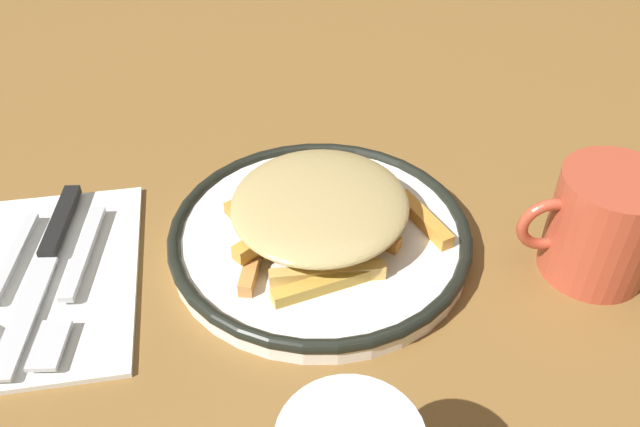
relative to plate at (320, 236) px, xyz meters
name	(u,v)px	position (x,y,z in m)	size (l,w,h in m)	color
ground_plane	(320,246)	(0.00, 0.00, -0.01)	(2.60, 2.60, 0.00)	brown
plate	(320,236)	(0.00, 0.00, 0.00)	(0.26, 0.26, 0.02)	white
fries_heap	(319,211)	(0.00, 0.00, 0.03)	(0.20, 0.19, 0.04)	#CF8A43
napkin	(44,277)	(0.23, 0.02, -0.01)	(0.15, 0.22, 0.01)	silver
fork	(73,280)	(0.20, 0.03, 0.00)	(0.03, 0.18, 0.01)	silver
knife	(48,254)	(0.23, 0.00, 0.00)	(0.03, 0.21, 0.01)	black
coffee_mug	(602,225)	(-0.22, 0.05, 0.03)	(0.11, 0.09, 0.09)	#B0442D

